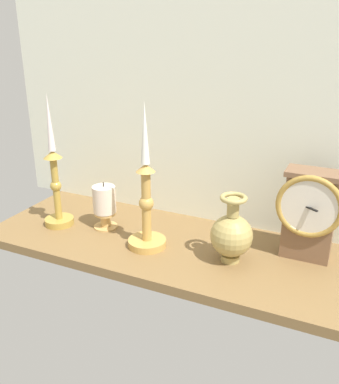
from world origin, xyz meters
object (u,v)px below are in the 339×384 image
at_px(candlestick_tall_left, 146,205).
at_px(pillar_candle_front, 104,204).
at_px(mantel_clock, 309,213).
at_px(candlestick_tall_center, 56,184).
at_px(brass_vase_bulbous, 232,234).

height_order(candlestick_tall_left, pillar_candle_front, candlestick_tall_left).
distance_m(mantel_clock, candlestick_tall_center, 0.66).
xyz_separation_m(mantel_clock, candlestick_tall_center, (-0.65, -0.10, 0.00)).
relative_size(candlestick_tall_center, brass_vase_bulbous, 2.19).
xyz_separation_m(candlestick_tall_left, pillar_candle_front, (-0.15, 0.05, -0.04)).
distance_m(candlestick_tall_center, pillar_candle_front, 0.14).
bearing_deg(candlestick_tall_left, mantel_clock, 16.74).
distance_m(candlestick_tall_center, brass_vase_bulbous, 0.50).
bearing_deg(candlestick_tall_left, candlestick_tall_center, 178.32).
bearing_deg(mantel_clock, candlestick_tall_center, -171.02).
bearing_deg(mantel_clock, pillar_candle_front, -173.02).
bearing_deg(brass_vase_bulbous, candlestick_tall_center, -178.72).
distance_m(mantel_clock, pillar_candle_front, 0.53).
distance_m(mantel_clock, candlestick_tall_left, 0.39).
height_order(brass_vase_bulbous, pillar_candle_front, brass_vase_bulbous).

